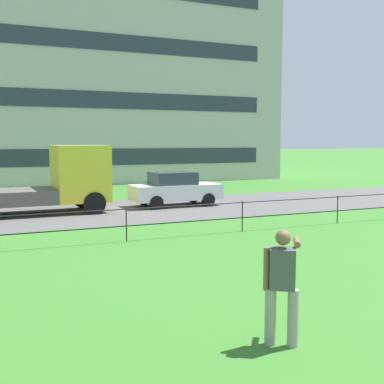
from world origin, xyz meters
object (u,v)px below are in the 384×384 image
Objects in this scene: car_white_right at (175,189)px; person_thrower at (282,283)px; flatbed_truck_far_left at (44,184)px; apartment_building_background at (84,78)px.

person_thrower is at bearing -106.32° from car_white_right.
person_thrower is at bearing -84.70° from flatbed_truck_far_left.
apartment_building_background reaches higher than person_thrower.
person_thrower is 14.86m from flatbed_truck_far_left.
flatbed_truck_far_left reaches higher than person_thrower.
person_thrower is 0.23× the size of flatbed_truck_far_left.
car_white_right is (4.34, 14.82, -0.13)m from person_thrower.
car_white_right is 0.14× the size of apartment_building_background.
person_thrower is at bearing -97.12° from apartment_building_background.
car_white_right is at bearing -89.03° from apartment_building_background.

